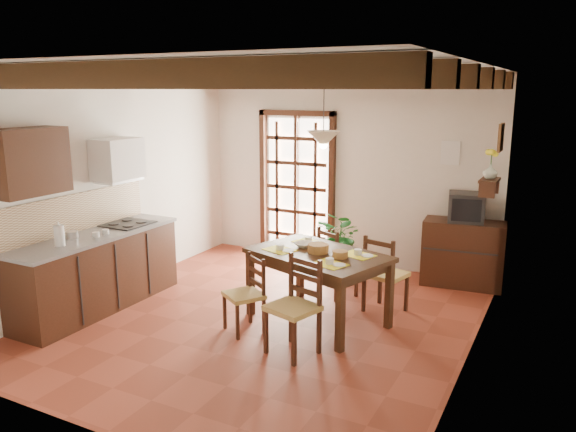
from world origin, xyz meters
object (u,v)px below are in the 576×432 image
Objects in this scene: dining_table at (318,261)px; chair_far_right at (385,288)px; chair_near_left at (245,308)px; chair_near_right at (294,324)px; chair_far_left at (336,275)px; pendant_lamp at (323,138)px; kitchen_counter at (98,270)px; crt_tv at (466,207)px; sideboard at (463,254)px; potted_plant at (342,236)px.

dining_table is 0.95m from chair_far_right.
chair_near_right is at bearing 14.64° from chair_near_left.
chair_far_left is 1.06× the size of pendant_lamp.
kitchen_counter is 2.94m from chair_far_left.
chair_far_left is 1.72× the size of crt_tv.
kitchen_counter is at bearing 39.56° from chair_far_right.
sideboard is 2.78m from pendant_lamp.
sideboard is at bearing 78.89° from crt_tv.
chair_far_left is at bearing 104.66° from chair_near_left.
potted_plant is (-0.27, 0.82, 0.29)m from chair_far_left.
sideboard is at bearing 76.33° from dining_table.
dining_table is 0.96m from chair_near_left.
potted_plant is at bearing -44.57° from chair_far_left.
crt_tv is (0.64, 1.37, 0.78)m from chair_far_right.
potted_plant reaches higher than chair_near_left.
crt_tv is at bearing 10.93° from potted_plant.
kitchen_counter is at bearing -159.48° from pendant_lamp.
chair_far_right is 1.80× the size of crt_tv.
kitchen_counter reaches higher than chair_near_right.
chair_near_left is 3.18m from sideboard.
crt_tv reaches higher than dining_table.
dining_table is at bearing -90.00° from pendant_lamp.
kitchen_counter reaches higher than chair_far_right.
chair_near_left is 0.90× the size of chair_far_right.
dining_table is 1.77× the size of chair_near_right.
kitchen_counter is at bearing 62.51° from chair_far_left.
dining_table is at bearing 60.26° from chair_far_right.
kitchen_counter is at bearing -163.41° from chair_near_right.
chair_near_left is at bearing 178.57° from chair_near_right.
crt_tv is (1.23, 1.98, 0.37)m from dining_table.
pendant_lamp is at bearing 126.41° from chair_far_left.
potted_plant is (2.13, 2.51, 0.10)m from kitchen_counter.
pendant_lamp reaches higher than sideboard.
pendant_lamp is (0.00, 0.10, 1.37)m from dining_table.
crt_tv is at bearing -95.73° from sideboard.
dining_table is 2.05× the size of chair_near_left.
chair_near_right is at bearing -63.97° from dining_table.
pendant_lamp reaches higher than chair_far_right.
dining_table is 1.92× the size of chair_far_left.
chair_near_left is 1.53m from chair_far_left.
crt_tv reaches higher than chair_near_right.
dining_table is 1.65× the size of sideboard.
kitchen_counter is 4.73m from crt_tv.
chair_near_left is (-0.59, -0.61, -0.44)m from dining_table.
chair_far_right is 0.90× the size of sideboard.
sideboard is at bearing 37.00° from kitchen_counter.
potted_plant is at bearing 117.89° from chair_near_right.
sideboard is at bearing 56.78° from pendant_lamp.
potted_plant reaches higher than dining_table.
chair_near_right is 1.09× the size of chair_far_left.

